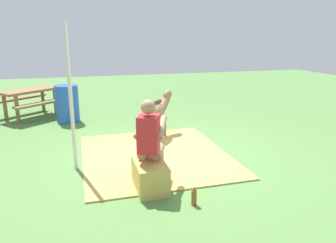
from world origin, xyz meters
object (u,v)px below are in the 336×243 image
Objects in this scene: water_barrel at (67,104)px; picnic_bench at (30,96)px; soda_bottle at (194,196)px; hay_bale at (150,176)px; person_seated at (150,139)px; pony_standing at (156,112)px; tent_pole_left at (71,99)px.

water_barrel is 0.46× the size of picnic_bench.
water_barrel is (4.72, 1.62, 0.34)m from soda_bottle.
picnic_bench is at bearing 23.45° from hay_bale.
person_seated is 2.13m from pony_standing.
water_barrel is 3.17m from tent_pole_left.
tent_pole_left reaches higher than soda_bottle.
hay_bale is 2.60× the size of soda_bottle.
picnic_bench is (4.74, 2.16, -0.12)m from person_seated.
soda_bottle is (-0.59, -0.44, -0.08)m from hay_bale.
soda_bottle is at bearing 176.28° from pony_standing.
water_barrel is at bearing 15.91° from hay_bale.
person_seated is at bearing 164.07° from pony_standing.
pony_standing reaches higher than hay_bale.
hay_bale is at bearing -136.03° from tent_pole_left.
person_seated is 0.65× the size of picnic_bench.
pony_standing reaches higher than soda_bottle.
pony_standing is at bearing -137.09° from water_barrel.
person_seated is (0.15, -0.04, 0.49)m from hay_bale.
water_barrel is at bearing 18.96° from soda_bottle.
pony_standing is 1.21× the size of water_barrel.
water_barrel is at bearing -128.79° from picnic_bench.
picnic_bench is (5.48, 2.56, 0.45)m from soda_bottle.
hay_bale is 0.60× the size of pony_standing.
pony_standing is 0.48× the size of tent_pole_left.
soda_bottle is at bearing -154.91° from picnic_bench.
hay_bale is 1.74m from tent_pole_left.
soda_bottle is at bearing -151.47° from person_seated.
tent_pole_left reaches higher than hay_bale.
soda_bottle is 6.06m from picnic_bench.
person_seated is at bearing -15.83° from hay_bale.
pony_standing is 4.31× the size of soda_bottle.
person_seated is 4.93× the size of soda_bottle.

